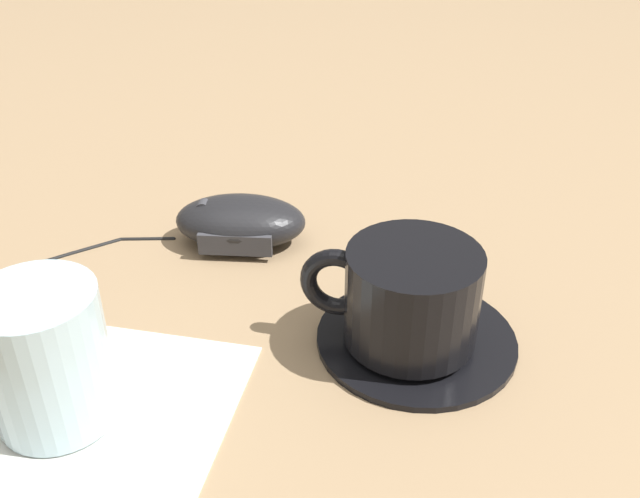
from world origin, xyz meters
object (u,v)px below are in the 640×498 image
Objects in this scene: saucer at (416,336)px; computer_mouse at (240,221)px; coffee_cup at (408,296)px; drinking_glass at (47,357)px.

computer_mouse is at bearing -48.67° from saucer.
computer_mouse is (0.10, -0.13, -0.02)m from coffee_cup.
drinking_glass reaches higher than computer_mouse.
drinking_glass reaches higher than saucer.
saucer is 1.16× the size of coffee_cup.
computer_mouse is at bearing -117.70° from drinking_glass.
computer_mouse is 1.33× the size of drinking_glass.
saucer is 1.18× the size of computer_mouse.
saucer is 1.57× the size of drinking_glass.
drinking_glass reaches higher than coffee_cup.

